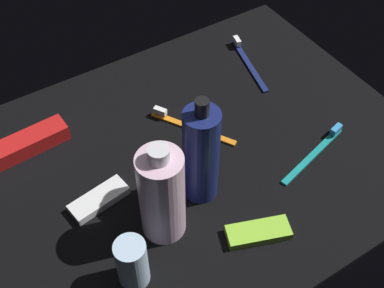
% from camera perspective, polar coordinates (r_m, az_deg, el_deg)
% --- Properties ---
extents(ground_plane, '(0.84, 0.64, 0.01)m').
position_cam_1_polar(ground_plane, '(0.93, 0.00, -1.46)').
color(ground_plane, black).
extents(lotion_bottle, '(0.06, 0.06, 0.22)m').
position_cam_1_polar(lotion_bottle, '(0.80, 1.04, -1.23)').
color(lotion_bottle, navy).
rests_on(lotion_bottle, ground_plane).
extents(bodywash_bottle, '(0.07, 0.07, 0.20)m').
position_cam_1_polar(bodywash_bottle, '(0.76, -3.47, -5.81)').
color(bodywash_bottle, silver).
rests_on(bodywash_bottle, ground_plane).
extents(deodorant_stick, '(0.05, 0.05, 0.09)m').
position_cam_1_polar(deodorant_stick, '(0.75, -6.87, -13.36)').
color(deodorant_stick, silver).
rests_on(deodorant_stick, ground_plane).
extents(toothbrush_orange, '(0.10, 0.16, 0.02)m').
position_cam_1_polar(toothbrush_orange, '(0.97, -0.47, 2.18)').
color(toothbrush_orange, orange).
rests_on(toothbrush_orange, ground_plane).
extents(toothbrush_teal, '(0.18, 0.06, 0.02)m').
position_cam_1_polar(toothbrush_teal, '(0.95, 14.05, -0.76)').
color(toothbrush_teal, teal).
rests_on(toothbrush_teal, ground_plane).
extents(toothbrush_navy, '(0.05, 0.18, 0.02)m').
position_cam_1_polar(toothbrush_navy, '(1.12, 6.37, 9.44)').
color(toothbrush_navy, navy).
rests_on(toothbrush_navy, ground_plane).
extents(toothpaste_box_red, '(0.18, 0.05, 0.03)m').
position_cam_1_polar(toothpaste_box_red, '(0.97, -18.95, -0.23)').
color(toothpaste_box_red, red).
rests_on(toothpaste_box_red, ground_plane).
extents(snack_bar_lime, '(0.11, 0.07, 0.01)m').
position_cam_1_polar(snack_bar_lime, '(0.83, 7.84, -9.85)').
color(snack_bar_lime, '#8CD133').
rests_on(snack_bar_lime, ground_plane).
extents(snack_bar_white, '(0.11, 0.06, 0.01)m').
position_cam_1_polar(snack_bar_white, '(0.87, -10.60, -6.25)').
color(snack_bar_white, white).
rests_on(snack_bar_white, ground_plane).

